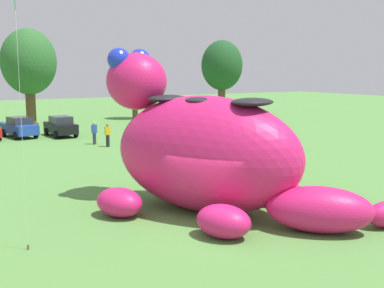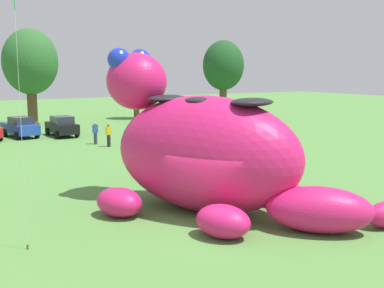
# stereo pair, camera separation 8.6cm
# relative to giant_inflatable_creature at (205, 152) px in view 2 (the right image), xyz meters

# --- Properties ---
(ground_plane) EXTENTS (160.00, 160.00, 0.00)m
(ground_plane) POSITION_rel_giant_inflatable_creature_xyz_m (-1.09, -1.76, -2.37)
(ground_plane) COLOR #568E42
(giant_inflatable_creature) EXTENTS (10.07, 11.06, 6.48)m
(giant_inflatable_creature) POSITION_rel_giant_inflatable_creature_xyz_m (0.00, 0.00, 0.00)
(giant_inflatable_creature) COLOR #E01E6B
(giant_inflatable_creature) RESTS_ON ground
(car_blue) EXTENTS (2.52, 4.35, 1.72)m
(car_blue) POSITION_rel_giant_inflatable_creature_xyz_m (-2.05, 25.74, -1.51)
(car_blue) COLOR #2347B7
(car_blue) RESTS_ON ground
(car_black) EXTENTS (2.09, 4.17, 1.72)m
(car_black) POSITION_rel_giant_inflatable_creature_xyz_m (1.10, 24.64, -1.51)
(car_black) COLOR black
(car_black) RESTS_ON ground
(tree_mid_left) EXTENTS (5.42, 5.42, 9.62)m
(tree_mid_left) POSITION_rel_giant_inflatable_creature_xyz_m (0.80, 34.16, 3.92)
(tree_mid_left) COLOR brown
(tree_mid_left) RESTS_ON ground
(tree_centre_left) EXTENTS (3.52, 3.52, 6.25)m
(tree_centre_left) POSITION_rel_giant_inflatable_creature_xyz_m (12.51, 34.88, 1.72)
(tree_centre_left) COLOR brown
(tree_centre_left) RESTS_ON ground
(tree_centre) EXTENTS (5.21, 5.21, 9.26)m
(tree_centre) POSITION_rel_giant_inflatable_creature_xyz_m (24.82, 35.46, 3.68)
(tree_centre) COLOR brown
(tree_centre) RESTS_ON ground
(spectator_mid_field) EXTENTS (0.38, 0.26, 1.71)m
(spectator_mid_field) POSITION_rel_giant_inflatable_creature_xyz_m (2.47, 17.28, -1.52)
(spectator_mid_field) COLOR black
(spectator_mid_field) RESTS_ON ground
(spectator_by_cars) EXTENTS (0.38, 0.26, 1.71)m
(spectator_by_cars) POSITION_rel_giant_inflatable_creature_xyz_m (9.54, 19.49, -1.52)
(spectator_by_cars) COLOR #2D334C
(spectator_by_cars) RESTS_ON ground
(spectator_wandering) EXTENTS (0.38, 0.26, 1.71)m
(spectator_wandering) POSITION_rel_giant_inflatable_creature_xyz_m (2.03, 18.91, -1.52)
(spectator_wandering) COLOR #2D334C
(spectator_wandering) RESTS_ON ground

